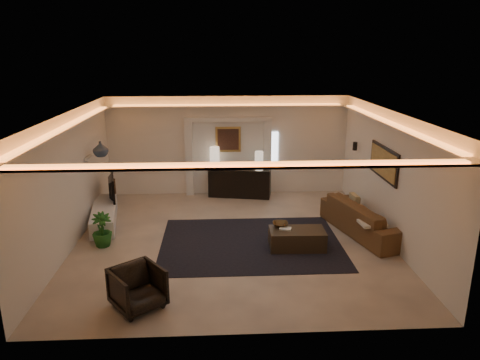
{
  "coord_description": "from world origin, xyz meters",
  "views": [
    {
      "loc": [
        -0.31,
        -9.34,
        4.18
      ],
      "look_at": [
        0.2,
        0.6,
        1.25
      ],
      "focal_mm": 33.29,
      "sensor_mm": 36.0,
      "label": 1
    }
  ],
  "objects_px": {
    "sofa": "(366,218)",
    "coffee_table": "(297,239)",
    "console": "(240,183)",
    "armchair": "(138,288)"
  },
  "relations": [
    {
      "from": "coffee_table",
      "to": "armchair",
      "type": "height_order",
      "value": "armchair"
    },
    {
      "from": "sofa",
      "to": "coffee_table",
      "type": "distance_m",
      "value": 1.92
    },
    {
      "from": "console",
      "to": "armchair",
      "type": "xyz_separation_m",
      "value": [
        -2.01,
        -5.84,
        -0.04
      ]
    },
    {
      "from": "console",
      "to": "coffee_table",
      "type": "xyz_separation_m",
      "value": [
        1.06,
        -3.67,
        -0.2
      ]
    },
    {
      "from": "coffee_table",
      "to": "armchair",
      "type": "distance_m",
      "value": 3.76
    },
    {
      "from": "coffee_table",
      "to": "armchair",
      "type": "bearing_deg",
      "value": -143.29
    },
    {
      "from": "console",
      "to": "armchair",
      "type": "height_order",
      "value": "console"
    },
    {
      "from": "console",
      "to": "sofa",
      "type": "xyz_separation_m",
      "value": [
        2.82,
        -2.92,
        -0.02
      ]
    },
    {
      "from": "console",
      "to": "sofa",
      "type": "distance_m",
      "value": 4.06
    },
    {
      "from": "sofa",
      "to": "console",
      "type": "bearing_deg",
      "value": 27.98
    }
  ]
}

